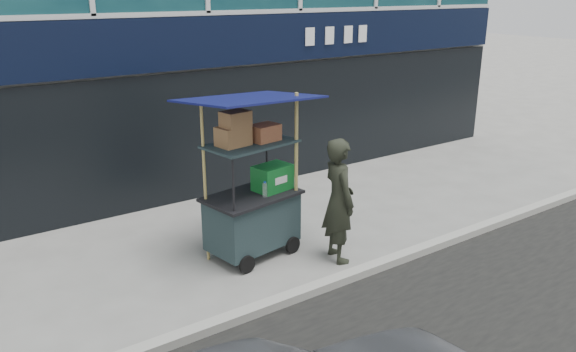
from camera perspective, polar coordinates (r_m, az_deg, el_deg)
ground at (r=8.08m, az=5.79°, el=-9.73°), size 80.00×80.00×0.00m
curb at (r=7.92m, az=6.75°, el=-9.89°), size 80.00×0.18×0.12m
vendor_cart at (r=8.24m, az=-3.56°, el=-2.44°), size 2.02×1.57×2.47m
vendor_man at (r=8.10m, az=5.17°, el=-2.47°), size 0.58×0.75×1.84m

